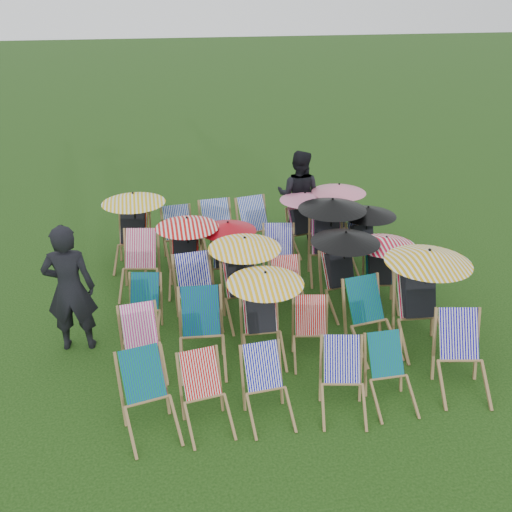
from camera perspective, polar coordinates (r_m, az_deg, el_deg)
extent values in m
plane|color=black|center=(9.15, 1.19, -6.12)|extent=(100.00, 100.00, 0.00)
cube|color=#0B7740|center=(7.03, -11.30, -11.51)|extent=(0.54, 0.44, 0.57)
cube|color=red|center=(7.03, -5.58, -11.64)|extent=(0.48, 0.38, 0.52)
cube|color=#0808AD|center=(7.12, 0.66, -10.97)|extent=(0.46, 0.35, 0.52)
cube|color=#0B079C|center=(7.28, 8.59, -10.18)|extent=(0.50, 0.41, 0.53)
cube|color=#0A7145|center=(7.51, 12.82, -9.55)|extent=(0.44, 0.32, 0.51)
cube|color=#1307A4|center=(7.98, 19.62, -7.35)|extent=(0.57, 0.46, 0.60)
cube|color=#DE2C94|center=(8.00, -11.62, -6.80)|extent=(0.49, 0.38, 0.54)
cube|color=#096635|center=(8.01, -5.57, -5.50)|extent=(0.55, 0.42, 0.62)
cube|color=red|center=(8.12, 0.39, -5.49)|extent=(0.47, 0.35, 0.56)
cube|color=black|center=(8.08, 0.45, -5.67)|extent=(0.40, 0.41, 0.58)
sphere|color=tan|center=(8.01, 0.33, -3.44)|extent=(0.20, 0.20, 0.20)
cylinder|color=black|center=(7.92, 0.92, -4.19)|extent=(0.03, 0.03, 0.68)
cone|color=#FFB80D|center=(7.77, 0.94, -2.20)|extent=(1.07, 1.07, 0.17)
cube|color=red|center=(8.14, 5.48, -5.93)|extent=(0.48, 0.39, 0.51)
cube|color=#0B753D|center=(8.44, 10.79, -4.28)|extent=(0.56, 0.45, 0.60)
cube|color=red|center=(8.69, 15.71, -3.63)|extent=(0.56, 0.43, 0.64)
cube|color=black|center=(8.64, 15.84, -3.81)|extent=(0.48, 0.49, 0.67)
sphere|color=tan|center=(8.57, 15.85, -1.41)|extent=(0.23, 0.23, 0.23)
cylinder|color=black|center=(8.50, 16.60, -2.20)|extent=(0.03, 0.03, 0.78)
cone|color=#DCA30B|center=(8.34, 16.90, -0.03)|extent=(1.22, 1.22, 0.19)
cube|color=#0B7637|center=(8.88, -11.08, -3.48)|extent=(0.48, 0.39, 0.51)
cube|color=#0A0793|center=(9.00, -6.27, -1.83)|extent=(0.55, 0.43, 0.61)
cube|color=red|center=(8.99, -1.63, -1.96)|extent=(0.52, 0.40, 0.58)
cube|color=black|center=(8.95, -1.56, -2.11)|extent=(0.44, 0.46, 0.61)
sphere|color=tan|center=(8.89, -1.74, 0.02)|extent=(0.21, 0.21, 0.21)
cylinder|color=black|center=(8.80, -1.12, -0.62)|extent=(0.03, 0.03, 0.71)
cone|color=#FEB70D|center=(8.66, -1.14, 1.31)|extent=(1.12, 1.12, 0.17)
cube|color=red|center=(9.18, 2.96, -1.79)|extent=(0.45, 0.34, 0.53)
cube|color=#C5060A|center=(9.35, 8.15, -1.20)|extent=(0.52, 0.41, 0.57)
cube|color=black|center=(9.31, 8.28, -1.33)|extent=(0.45, 0.46, 0.60)
sphere|color=tan|center=(9.25, 8.13, 0.66)|extent=(0.21, 0.21, 0.21)
cylinder|color=black|center=(9.19, 8.82, 0.08)|extent=(0.03, 0.03, 0.70)
cone|color=black|center=(9.06, 8.96, 1.89)|extent=(1.09, 1.09, 0.17)
cube|color=#0A6F23|center=(9.62, 12.17, -1.18)|extent=(0.47, 0.38, 0.51)
cube|color=black|center=(9.59, 12.23, -1.30)|extent=(0.41, 0.42, 0.53)
sphere|color=tan|center=(9.54, 12.26, 0.43)|extent=(0.19, 0.19, 0.19)
cylinder|color=black|center=(9.47, 12.72, -0.13)|extent=(0.03, 0.03, 0.62)
cone|color=red|center=(9.35, 12.89, 1.44)|extent=(0.97, 0.97, 0.15)
cube|color=#CE2964|center=(10.00, -11.45, 0.75)|extent=(0.58, 0.47, 0.62)
cube|color=red|center=(9.94, -7.06, 0.50)|extent=(0.51, 0.41, 0.56)
cube|color=black|center=(9.90, -7.07, 0.38)|extent=(0.44, 0.45, 0.58)
sphere|color=tan|center=(9.86, -7.13, 2.22)|extent=(0.20, 0.20, 0.20)
cylinder|color=black|center=(9.75, -6.82, 1.65)|extent=(0.03, 0.03, 0.68)
cone|color=red|center=(9.63, -6.92, 3.34)|extent=(1.07, 1.07, 0.17)
cube|color=#071A96|center=(9.98, -3.10, 0.41)|extent=(0.44, 0.34, 0.50)
cube|color=black|center=(9.94, -3.09, 0.30)|extent=(0.38, 0.39, 0.53)
sphere|color=tan|center=(9.90, -3.16, 1.97)|extent=(0.19, 0.19, 0.19)
cylinder|color=black|center=(9.81, -2.79, 1.46)|extent=(0.03, 0.03, 0.62)
cone|color=#B20A15|center=(9.70, -2.83, 2.98)|extent=(0.97, 0.97, 0.15)
cube|color=#0B07A1|center=(10.20, 2.27, 1.50)|extent=(0.54, 0.44, 0.58)
cube|color=#D52A82|center=(10.37, 7.02, 2.06)|extent=(0.58, 0.47, 0.62)
cube|color=black|center=(10.32, 7.05, 1.93)|extent=(0.51, 0.52, 0.65)
sphere|color=tan|center=(10.29, 7.08, 3.92)|extent=(0.23, 0.23, 0.23)
cylinder|color=black|center=(10.18, 7.53, 3.32)|extent=(0.03, 0.03, 0.76)
cone|color=black|center=(10.05, 7.65, 5.15)|extent=(1.20, 1.20, 0.19)
cube|color=#061E8E|center=(10.65, 10.43, 1.85)|extent=(0.48, 0.37, 0.53)
cube|color=black|center=(10.61, 10.54, 1.75)|extent=(0.41, 0.42, 0.55)
sphere|color=tan|center=(10.57, 10.45, 3.39)|extent=(0.19, 0.19, 0.19)
cylinder|color=black|center=(10.51, 11.01, 2.92)|extent=(0.03, 0.03, 0.65)
cone|color=black|center=(10.40, 11.14, 4.42)|extent=(1.02, 1.02, 0.16)
cube|color=red|center=(10.96, -12.11, 2.85)|extent=(0.57, 0.46, 0.60)
cube|color=black|center=(10.91, -12.16, 2.74)|extent=(0.50, 0.51, 0.63)
sphere|color=tan|center=(10.89, -12.21, 4.56)|extent=(0.22, 0.22, 0.22)
cylinder|color=black|center=(10.76, -12.01, 4.02)|extent=(0.03, 0.03, 0.74)
cone|color=yellow|center=(10.64, -12.18, 5.70)|extent=(1.16, 1.16, 0.18)
cube|color=navy|center=(11.06, -7.88, 3.36)|extent=(0.53, 0.41, 0.59)
cube|color=#072CA3|center=(11.10, -4.01, 3.90)|extent=(0.56, 0.43, 0.64)
cube|color=#0829B0|center=(11.25, -0.31, 4.24)|extent=(0.59, 0.49, 0.63)
cube|color=#E32D78|center=(11.33, 4.40, 3.58)|extent=(0.48, 0.39, 0.51)
cube|color=black|center=(11.29, 4.50, 3.50)|extent=(0.42, 0.43, 0.53)
sphere|color=tan|center=(11.26, 4.35, 4.97)|extent=(0.19, 0.19, 0.19)
cylinder|color=black|center=(11.20, 4.87, 4.58)|extent=(0.03, 0.03, 0.62)
cone|color=#D66D93|center=(11.10, 4.92, 5.95)|extent=(0.98, 0.98, 0.15)
cube|color=#1408A7|center=(11.56, 7.66, 4.17)|extent=(0.52, 0.42, 0.55)
cube|color=black|center=(11.53, 7.77, 4.09)|extent=(0.45, 0.46, 0.58)
sphere|color=tan|center=(11.50, 7.64, 5.67)|extent=(0.20, 0.20, 0.20)
cylinder|color=black|center=(11.43, 8.20, 5.25)|extent=(0.03, 0.03, 0.68)
cone|color=pink|center=(11.33, 8.30, 6.72)|extent=(1.07, 1.07, 0.16)
imported|color=black|center=(8.38, -18.13, -3.12)|extent=(0.73, 0.51, 1.92)
imported|color=black|center=(11.62, 4.27, 6.06)|extent=(1.12, 1.03, 1.85)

